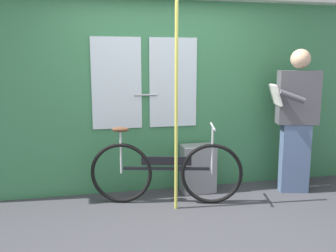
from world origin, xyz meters
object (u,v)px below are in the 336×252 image
Objects in this scene: bicycle_near_door at (166,172)px; handrail_pole at (176,104)px; trash_bin_by_wall at (198,168)px; passenger_reading_newspaper at (296,118)px.

handrail_pole is (0.08, -0.18, 0.80)m from bicycle_near_door.
trash_bin_by_wall is 1.09m from handrail_pole.
bicycle_near_door reaches higher than trash_bin_by_wall.
handrail_pole reaches higher than bicycle_near_door.
handrail_pole is at bearing 22.74° from passenger_reading_newspaper.
passenger_reading_newspaper reaches higher than bicycle_near_door.
passenger_reading_newspaper is 2.98× the size of trash_bin_by_wall.
bicycle_near_door is 0.73× the size of handrail_pole.
trash_bin_by_wall is 0.25× the size of handrail_pole.
handrail_pole is at bearing -52.74° from bicycle_near_door.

